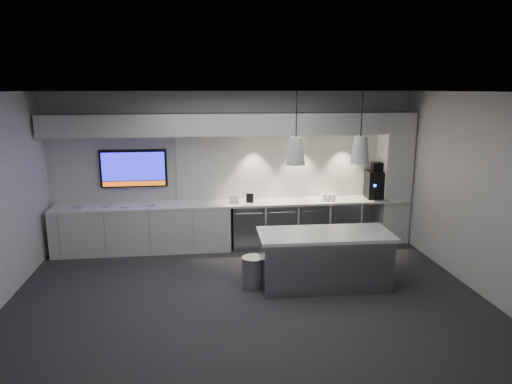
{
  "coord_description": "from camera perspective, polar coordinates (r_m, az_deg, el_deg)",
  "views": [
    {
      "loc": [
        -0.66,
        -6.34,
        3.04
      ],
      "look_at": [
        0.28,
        1.1,
        1.34
      ],
      "focal_mm": 32.0,
      "sensor_mm": 36.0,
      "label": 1
    }
  ],
  "objects": [
    {
      "name": "wall_right",
      "position": [
        7.74,
        25.51,
        0.04
      ],
      "size": [
        0.0,
        7.0,
        7.0
      ],
      "primitive_type": "plane",
      "rotation": [
        1.57,
        0.0,
        -1.57
      ],
      "color": "silver",
      "rests_on": "floor"
    },
    {
      "name": "fridge_unit_c",
      "position": [
        9.17,
        6.81,
        -3.88
      ],
      "size": [
        0.6,
        0.61,
        0.85
      ],
      "primitive_type": "cube",
      "color": "gray",
      "rests_on": "floor"
    },
    {
      "name": "soffit",
      "position": [
        8.59,
        -2.81,
        8.49
      ],
      "size": [
        6.9,
        0.6,
        0.4
      ],
      "primitive_type": "cube",
      "color": "silver",
      "rests_on": "wall_back"
    },
    {
      "name": "backsplash",
      "position": [
        9.14,
        4.65,
        3.35
      ],
      "size": [
        4.6,
        0.03,
        1.3
      ],
      "primitive_type": "cube",
      "color": "silver",
      "rests_on": "wall_back"
    },
    {
      "name": "pendant_right",
      "position": [
        7.01,
        12.88,
        5.19
      ],
      "size": [
        0.28,
        0.28,
        1.1
      ],
      "color": "silver",
      "rests_on": "ceiling"
    },
    {
      "name": "coffee_machine",
      "position": [
        9.42,
        14.82,
        1.06
      ],
      "size": [
        0.44,
        0.6,
        0.72
      ],
      "rotation": [
        0.0,
        0.0,
        -0.11
      ],
      "color": "black",
      "rests_on": "back_counter"
    },
    {
      "name": "tray_b",
      "position": [
        8.93,
        -18.11,
        -1.64
      ],
      "size": [
        0.17,
        0.17,
        0.02
      ],
      "primitive_type": "cube",
      "rotation": [
        0.0,
        0.0,
        -0.07
      ],
      "color": "#B8B8B8",
      "rests_on": "back_counter"
    },
    {
      "name": "wall_front",
      "position": [
        4.19,
        2.42,
        -8.79
      ],
      "size": [
        7.0,
        0.0,
        7.0
      ],
      "primitive_type": "plane",
      "rotation": [
        -1.57,
        0.0,
        0.0
      ],
      "color": "silver",
      "rests_on": "floor"
    },
    {
      "name": "sign_white",
      "position": [
        8.71,
        -2.77,
        -0.98
      ],
      "size": [
        0.18,
        0.08,
        0.14
      ],
      "primitive_type": "cube",
      "rotation": [
        0.0,
        0.0,
        -0.33
      ],
      "color": "white",
      "rests_on": "back_counter"
    },
    {
      "name": "pendant_left",
      "position": [
        6.73,
        4.99,
        5.17
      ],
      "size": [
        0.28,
        0.28,
        1.1
      ],
      "color": "silver",
      "rests_on": "ceiling"
    },
    {
      "name": "wall_tv",
      "position": [
        9.0,
        -15.05,
        2.87
      ],
      "size": [
        1.25,
        0.07,
        0.72
      ],
      "color": "black",
      "rests_on": "wall_back"
    },
    {
      "name": "wall_back",
      "position": [
        9.0,
        -2.9,
        2.91
      ],
      "size": [
        7.0,
        0.0,
        7.0
      ],
      "primitive_type": "plane",
      "rotation": [
        1.57,
        0.0,
        0.0
      ],
      "color": "silver",
      "rests_on": "floor"
    },
    {
      "name": "island",
      "position": [
        7.28,
        8.54,
        -8.3
      ],
      "size": [
        2.08,
        0.94,
        0.87
      ],
      "rotation": [
        0.0,
        0.0,
        -0.03
      ],
      "color": "gray",
      "rests_on": "floor"
    },
    {
      "name": "fridge_unit_b",
      "position": [
        9.04,
        2.92,
        -4.05
      ],
      "size": [
        0.6,
        0.61,
        0.85
      ],
      "primitive_type": "cube",
      "color": "gray",
      "rests_on": "floor"
    },
    {
      "name": "fridge_unit_a",
      "position": [
        8.95,
        -1.06,
        -4.2
      ],
      "size": [
        0.6,
        0.61,
        0.85
      ],
      "primitive_type": "cube",
      "color": "gray",
      "rests_on": "floor"
    },
    {
      "name": "tray_c",
      "position": [
        8.79,
        -16.02,
        -1.73
      ],
      "size": [
        0.19,
        0.19,
        0.02
      ],
      "primitive_type": "cube",
      "rotation": [
        0.0,
        0.0,
        -0.21
      ],
      "color": "#B8B8B8",
      "rests_on": "back_counter"
    },
    {
      "name": "fridge_unit_d",
      "position": [
        9.34,
        10.57,
        -3.71
      ],
      "size": [
        0.6,
        0.61,
        0.85
      ],
      "primitive_type": "cube",
      "color": "gray",
      "rests_on": "floor"
    },
    {
      "name": "bin",
      "position": [
        7.22,
        -0.35,
        -9.98
      ],
      "size": [
        0.43,
        0.43,
        0.5
      ],
      "primitive_type": "cylinder",
      "rotation": [
        0.0,
        0.0,
        -0.25
      ],
      "color": "gray",
      "rests_on": "floor"
    },
    {
      "name": "tray_a",
      "position": [
        9.0,
        -21.28,
        -1.79
      ],
      "size": [
        0.17,
        0.17,
        0.02
      ],
      "primitive_type": "cube",
      "rotation": [
        0.0,
        0.0,
        -0.07
      ],
      "color": "#B8B8B8",
      "rests_on": "back_counter"
    },
    {
      "name": "floor",
      "position": [
        7.06,
        -1.16,
        -12.72
      ],
      "size": [
        7.0,
        7.0,
        0.0
      ],
      "primitive_type": "plane",
      "color": "#2D2C2F",
      "rests_on": "ground"
    },
    {
      "name": "left_base_cabinets",
      "position": [
        8.97,
        -13.91,
        -4.52
      ],
      "size": [
        3.3,
        0.63,
        0.86
      ],
      "primitive_type": "cube",
      "color": "silver",
      "rests_on": "floor"
    },
    {
      "name": "ceiling",
      "position": [
        6.37,
        -1.29,
        12.42
      ],
      "size": [
        7.0,
        7.0,
        0.0
      ],
      "primitive_type": "plane",
      "rotation": [
        3.14,
        0.0,
        0.0
      ],
      "color": "black",
      "rests_on": "wall_back"
    },
    {
      "name": "cup_cluster",
      "position": [
        9.01,
        9.06,
        -0.67
      ],
      "size": [
        0.25,
        0.16,
        0.14
      ],
      "primitive_type": null,
      "color": "white",
      "rests_on": "back_counter"
    },
    {
      "name": "tray_d",
      "position": [
        8.78,
        -13.01,
        -1.58
      ],
      "size": [
        0.16,
        0.16,
        0.02
      ],
      "primitive_type": "cube",
      "rotation": [
        0.0,
        0.0,
        0.01
      ],
      "color": "#B8B8B8",
      "rests_on": "back_counter"
    },
    {
      "name": "sign_black",
      "position": [
        8.75,
        -0.77,
        -0.77
      ],
      "size": [
        0.14,
        0.05,
        0.18
      ],
      "primitive_type": "cube",
      "rotation": [
        0.0,
        0.0,
        -0.23
      ],
      "color": "black",
      "rests_on": "back_counter"
    },
    {
      "name": "column",
      "position": [
        9.53,
        16.83,
        1.71
      ],
      "size": [
        0.55,
        0.55,
        2.6
      ],
      "primitive_type": "cube",
      "color": "silver",
      "rests_on": "floor"
    },
    {
      "name": "back_counter",
      "position": [
        8.81,
        -2.69,
        -1.43
      ],
      "size": [
        6.8,
        0.65,
        0.04
      ],
      "primitive_type": "cube",
      "color": "white",
      "rests_on": "left_base_cabinets"
    }
  ]
}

